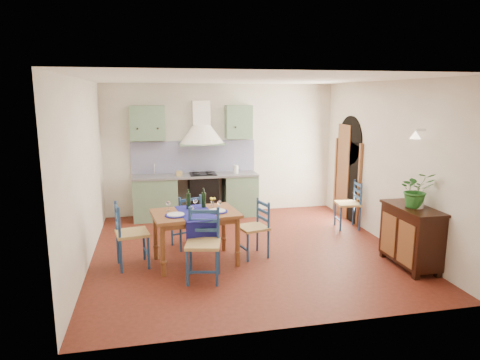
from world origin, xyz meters
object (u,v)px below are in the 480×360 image
object	(u,v)px
dining_table	(196,218)
sideboard	(411,234)
chair_near	(203,244)
potted_plant	(416,190)

from	to	relation	value
dining_table	sideboard	world-z (taller)	dining_table
chair_near	sideboard	world-z (taller)	chair_near
chair_near	sideboard	bearing A→B (deg)	-3.54
potted_plant	dining_table	bearing A→B (deg)	165.03
potted_plant	sideboard	bearing A→B (deg)	113.24
dining_table	chair_near	world-z (taller)	dining_table
sideboard	chair_near	bearing A→B (deg)	176.46
dining_table	chair_near	distance (m)	0.66
chair_near	potted_plant	size ratio (longest dim) A/B	1.89
dining_table	sideboard	xyz separation A→B (m)	(3.14, -0.82, -0.21)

